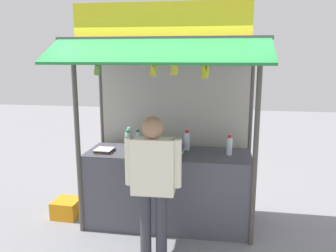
{
  "coord_description": "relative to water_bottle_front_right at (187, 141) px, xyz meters",
  "views": [
    {
      "loc": [
        0.66,
        -4.2,
        2.21
      ],
      "look_at": [
        0.0,
        0.0,
        1.33
      ],
      "focal_mm": 36.74,
      "sensor_mm": 36.0,
      "label": 1
    }
  ],
  "objects": [
    {
      "name": "magazine_stack_front_left",
      "position": [
        -1.04,
        -0.28,
        -0.1
      ],
      "size": [
        0.25,
        0.26,
        0.04
      ],
      "color": "orange",
      "rests_on": "stall_counter"
    },
    {
      "name": "stall_counter",
      "position": [
        -0.22,
        -0.18,
        -0.61
      ],
      "size": [
        2.11,
        0.74,
        0.98
      ],
      "primitive_type": "cube",
      "color": "#4C4C56",
      "rests_on": "ground"
    },
    {
      "name": "water_bottle_rear_center",
      "position": [
        0.55,
        -0.15,
        -0.0
      ],
      "size": [
        0.07,
        0.07,
        0.25
      ],
      "color": "silver",
      "rests_on": "stall_counter"
    },
    {
      "name": "plastic_crate",
      "position": [
        -1.64,
        -0.21,
        -0.98
      ],
      "size": [
        0.36,
        0.36,
        0.24
      ],
      "primitive_type": "cube",
      "rotation": [
        0.0,
        0.0,
        -0.04
      ],
      "color": "orange",
      "rests_on": "ground"
    },
    {
      "name": "water_bottle_front_right",
      "position": [
        0.0,
        0.0,
        0.0
      ],
      "size": [
        0.07,
        0.07,
        0.26
      ],
      "color": "silver",
      "rests_on": "stall_counter"
    },
    {
      "name": "vendor_person",
      "position": [
        -0.25,
        -1.01,
        -0.14
      ],
      "size": [
        0.6,
        0.23,
        1.59
      ],
      "rotation": [
        0.0,
        0.0,
        0.02
      ],
      "color": "#383842",
      "rests_on": "ground"
    },
    {
      "name": "banana_bunch_inner_left",
      "position": [
        -0.96,
        -0.65,
        0.94
      ],
      "size": [
        0.09,
        0.09,
        0.29
      ],
      "color": "#332D23"
    },
    {
      "name": "water_bottle_right",
      "position": [
        -0.67,
        0.05,
        -0.01
      ],
      "size": [
        0.07,
        0.07,
        0.24
      ],
      "color": "silver",
      "rests_on": "stall_counter"
    },
    {
      "name": "banana_bunch_inner_right",
      "position": [
        -0.31,
        -0.65,
        0.95
      ],
      "size": [
        0.1,
        0.1,
        0.3
      ],
      "color": "#332D23"
    },
    {
      "name": "water_bottle_far_right",
      "position": [
        -0.78,
        -0.01,
        0.01
      ],
      "size": [
        0.08,
        0.08,
        0.28
      ],
      "color": "silver",
      "rests_on": "stall_counter"
    },
    {
      "name": "water_bottle_mid_left",
      "position": [
        -0.76,
        -0.13,
        0.0
      ],
      "size": [
        0.07,
        0.07,
        0.27
      ],
      "color": "silver",
      "rests_on": "stall_counter"
    },
    {
      "name": "banana_bunch_leftmost",
      "position": [
        -0.08,
        -0.65,
        0.96
      ],
      "size": [
        0.1,
        0.1,
        0.28
      ],
      "color": "#332D23"
    },
    {
      "name": "stall_structure",
      "position": [
        -0.22,
        -0.03,
        0.58
      ],
      "size": [
        2.31,
        1.63,
        2.75
      ],
      "color": "#4C4742",
      "rests_on": "ground"
    },
    {
      "name": "banana_bunch_rightmost",
      "position": [
        0.25,
        -0.65,
        0.94
      ],
      "size": [
        0.1,
        0.1,
        0.32
      ],
      "color": "#332D23"
    },
    {
      "name": "magazine_stack_center",
      "position": [
        -0.11,
        -0.19,
        -0.07
      ],
      "size": [
        0.21,
        0.25,
        0.1
      ],
      "color": "green",
      "rests_on": "stall_counter"
    },
    {
      "name": "ground_plane",
      "position": [
        -0.22,
        -0.18,
        -1.1
      ],
      "size": [
        20.0,
        20.0,
        0.0
      ],
      "primitive_type": "plane",
      "color": "gray"
    }
  ]
}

